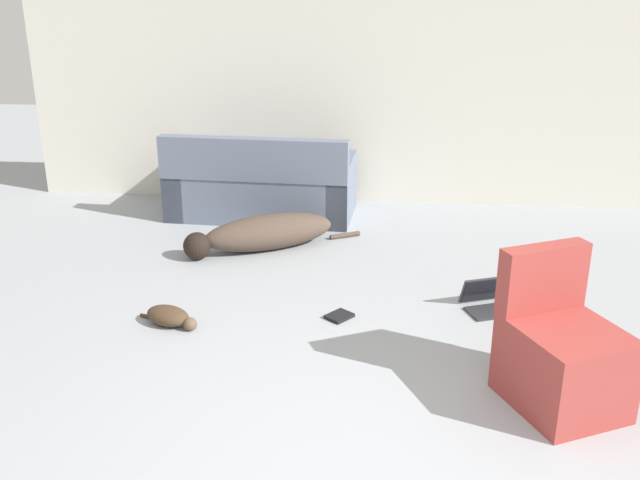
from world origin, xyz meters
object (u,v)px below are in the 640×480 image
dog (263,233)px  cat (170,316)px  laptop_open (487,298)px  book_black (339,316)px  couch (262,188)px  side_chair (560,354)px

dog → cat: size_ratio=3.21×
laptop_open → book_black: size_ratio=1.89×
couch → book_black: 2.39m
laptop_open → dog: bearing=129.8°
laptop_open → book_black: bearing=173.0°
cat → side_chair: 2.53m
laptop_open → side_chair: side_chair is taller
side_chair → book_black: bearing=118.4°
cat → book_black: cat is taller
laptop_open → book_black: laptop_open is taller
dog → laptop_open: 2.04m
cat → laptop_open: size_ratio=1.10×
laptop_open → side_chair: bearing=-99.8°
dog → laptop_open: bearing=123.0°
side_chair → couch: bearing=99.4°
couch → cat: couch is taller
cat → laptop_open: 2.24m
cat → side_chair: side_chair is taller
couch → dog: (0.17, -0.93, -0.13)m
side_chair → cat: bearing=137.9°
couch → dog: 0.96m
couch → cat: size_ratio=3.91×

